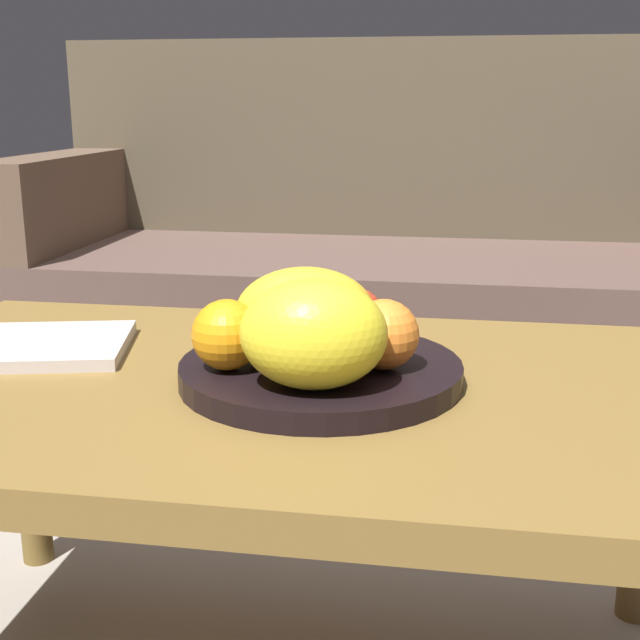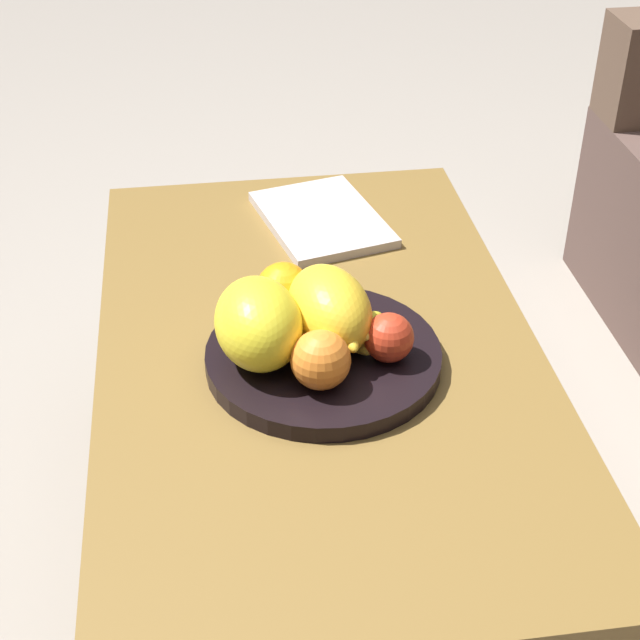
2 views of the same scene
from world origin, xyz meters
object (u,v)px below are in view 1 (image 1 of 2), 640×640
object	(u,v)px
melon_large_front	(314,334)
apple_front	(356,316)
melon_smaller_beside	(305,313)
orange_front	(384,335)
couch	(378,284)
fruit_bowl	(320,373)
coffee_table	(280,420)
banana_bunch	(309,330)
magazine	(27,346)
orange_left	(227,335)

from	to	relation	value
melon_large_front	apple_front	distance (m)	0.17
melon_smaller_beside	orange_front	world-z (taller)	melon_smaller_beside
couch	apple_front	world-z (taller)	couch
melon_large_front	fruit_bowl	bearing A→B (deg)	94.87
coffee_table	couch	xyz separation A→B (m)	(0.00, 1.13, -0.08)
orange_front	apple_front	distance (m)	0.11
coffee_table	couch	bearing A→B (deg)	89.75
melon_large_front	banana_bunch	bearing A→B (deg)	102.79
melon_smaller_beside	banana_bunch	world-z (taller)	melon_smaller_beside
couch	banana_bunch	size ratio (longest dim) A/B	9.78
melon_smaller_beside	apple_front	size ratio (longest dim) A/B	2.36
couch	fruit_bowl	size ratio (longest dim) A/B	5.27
apple_front	magazine	distance (m)	0.42
orange_left	magazine	distance (m)	0.31
orange_left	banana_bunch	distance (m)	0.10
magazine	banana_bunch	bearing A→B (deg)	-18.49
apple_front	melon_large_front	bearing A→B (deg)	-97.65
coffee_table	apple_front	xyz separation A→B (m)	(0.08, 0.08, 0.11)
fruit_bowl	melon_smaller_beside	xyz separation A→B (m)	(-0.02, 0.02, 0.07)
coffee_table	orange_front	world-z (taller)	orange_front
orange_front	orange_left	xyz separation A→B (m)	(-0.17, -0.03, 0.00)
melon_smaller_beside	magazine	xyz separation A→B (m)	(-0.37, 0.04, -0.07)
fruit_bowl	magazine	world-z (taller)	fruit_bowl
couch	fruit_bowl	bearing A→B (deg)	-87.82
orange_front	couch	bearing A→B (deg)	95.77
melon_large_front	orange_left	size ratio (longest dim) A/B	1.94
coffee_table	apple_front	size ratio (longest dim) A/B	15.43
banana_bunch	orange_left	bearing A→B (deg)	-140.82
fruit_bowl	coffee_table	bearing A→B (deg)	174.51
fruit_bowl	melon_smaller_beside	world-z (taller)	melon_smaller_beside
orange_front	apple_front	size ratio (longest dim) A/B	1.16
couch	orange_front	xyz separation A→B (m)	(0.12, -1.14, 0.20)
fruit_bowl	orange_left	size ratio (longest dim) A/B	4.11
couch	melon_large_front	distance (m)	1.24
orange_front	fruit_bowl	bearing A→B (deg)	172.68
fruit_bowl	magazine	distance (m)	0.39
coffee_table	couch	world-z (taller)	couch
fruit_bowl	orange_left	bearing A→B (deg)	-158.30
apple_front	orange_left	bearing A→B (deg)	-135.07
couch	banana_bunch	world-z (taller)	couch
melon_large_front	orange_front	distance (m)	0.10
fruit_bowl	melon_smaller_beside	bearing A→B (deg)	141.49
fruit_bowl	apple_front	distance (m)	0.10
magazine	orange_left	bearing A→B (deg)	-31.85
melon_smaller_beside	melon_large_front	bearing A→B (deg)	-74.65
orange_front	orange_left	bearing A→B (deg)	-170.20
orange_front	melon_smaller_beside	bearing A→B (deg)	164.73
coffee_table	banana_bunch	world-z (taller)	banana_bunch
coffee_table	fruit_bowl	xyz separation A→B (m)	(0.05, -0.00, 0.06)
couch	apple_front	distance (m)	1.07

